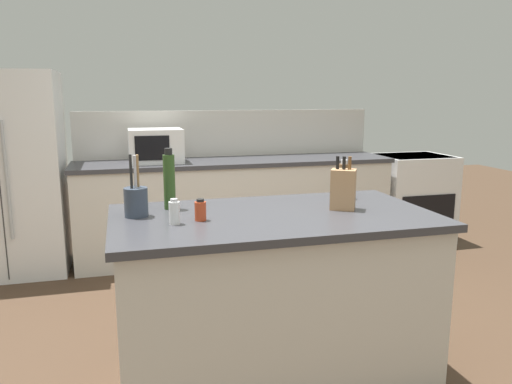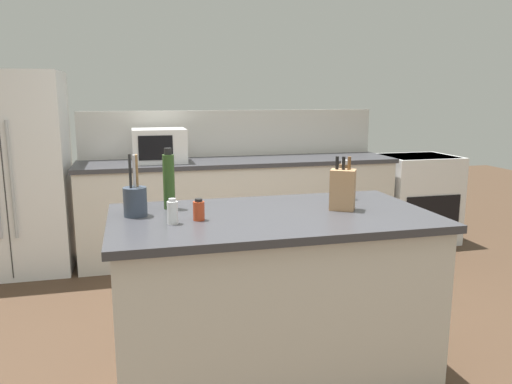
% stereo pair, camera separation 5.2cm
% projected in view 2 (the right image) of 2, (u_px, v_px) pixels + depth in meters
% --- Properties ---
extents(ground_plane, '(14.00, 14.00, 0.00)m').
position_uv_depth(ground_plane, '(271.00, 376.00, 2.80)').
color(ground_plane, '#473323').
extents(back_counter_run, '(3.04, 0.66, 0.94)m').
position_uv_depth(back_counter_run, '(239.00, 207.00, 4.88)').
color(back_counter_run, beige).
rests_on(back_counter_run, ground_plane).
extents(wall_backsplash, '(3.00, 0.03, 0.46)m').
position_uv_depth(wall_backsplash, '(232.00, 133.00, 5.04)').
color(wall_backsplash, beige).
rests_on(wall_backsplash, back_counter_run).
extents(kitchen_island, '(1.68, 0.92, 0.94)m').
position_uv_depth(kitchen_island, '(272.00, 297.00, 2.71)').
color(kitchen_island, beige).
rests_on(kitchen_island, ground_plane).
extents(refrigerator, '(0.90, 0.75, 1.75)m').
position_uv_depth(refrigerator, '(14.00, 173.00, 4.36)').
color(refrigerator, white).
rests_on(refrigerator, ground_plane).
extents(range_oven, '(0.76, 0.65, 0.92)m').
position_uv_depth(range_oven, '(416.00, 198.00, 5.34)').
color(range_oven, white).
rests_on(range_oven, ground_plane).
extents(microwave, '(0.48, 0.39, 0.31)m').
position_uv_depth(microwave, '(159.00, 146.00, 4.57)').
color(microwave, white).
rests_on(microwave, back_counter_run).
extents(knife_block, '(0.16, 0.15, 0.29)m').
position_uv_depth(knife_block, '(342.00, 189.00, 2.70)').
color(knife_block, '#A87C54').
rests_on(knife_block, kitchen_island).
extents(utensil_crock, '(0.12, 0.12, 0.32)m').
position_uv_depth(utensil_crock, '(135.00, 200.00, 2.56)').
color(utensil_crock, '#333D4C').
rests_on(utensil_crock, kitchen_island).
extents(olive_oil_bottle, '(0.06, 0.06, 0.33)m').
position_uv_depth(olive_oil_bottle, '(169.00, 180.00, 2.71)').
color(olive_oil_bottle, '#2D4C1E').
rests_on(olive_oil_bottle, kitchen_island).
extents(spice_jar_paprika, '(0.06, 0.06, 0.11)m').
position_uv_depth(spice_jar_paprika, '(199.00, 210.00, 2.48)').
color(spice_jar_paprika, '#B73D1E').
rests_on(spice_jar_paprika, kitchen_island).
extents(salt_shaker, '(0.05, 0.05, 0.13)m').
position_uv_depth(salt_shaker, '(173.00, 212.00, 2.41)').
color(salt_shaker, silver).
rests_on(salt_shaker, kitchen_island).
extents(pepper_grinder, '(0.06, 0.06, 0.23)m').
position_uv_depth(pepper_grinder, '(344.00, 181.00, 2.98)').
color(pepper_grinder, brown).
rests_on(pepper_grinder, kitchen_island).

